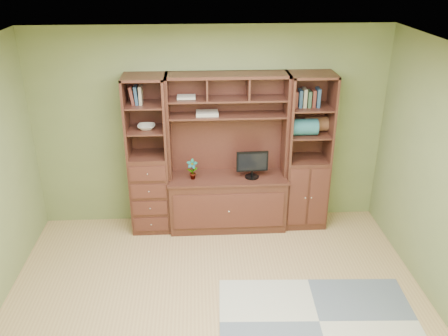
{
  "coord_description": "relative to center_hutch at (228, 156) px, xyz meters",
  "views": [
    {
      "loc": [
        -0.16,
        -3.76,
        3.36
      ],
      "look_at": [
        0.13,
        1.2,
        1.1
      ],
      "focal_mm": 38.0,
      "sensor_mm": 36.0,
      "label": 1
    }
  ],
  "objects": [
    {
      "name": "orchid",
      "position": [
        -0.45,
        -0.03,
        -0.16
      ],
      "size": [
        0.14,
        0.09,
        0.27
      ],
      "primitive_type": "imported",
      "color": "#9F4636",
      "rests_on": "center_hutch"
    },
    {
      "name": "right_tower",
      "position": [
        1.02,
        0.04,
        0.0
      ],
      "size": [
        0.55,
        0.45,
        2.05
      ],
      "primitive_type": "cube",
      "color": "#432017",
      "rests_on": "ground"
    },
    {
      "name": "magazines",
      "position": [
        -0.25,
        0.09,
        0.54
      ],
      "size": [
        0.27,
        0.2,
        0.04
      ],
      "primitive_type": "cube",
      "color": "#B1A997",
      "rests_on": "center_hutch"
    },
    {
      "name": "left_tower",
      "position": [
        -1.0,
        0.04,
        0.0
      ],
      "size": [
        0.5,
        0.45,
        2.05
      ],
      "primitive_type": "cube",
      "color": "#432017",
      "rests_on": "ground"
    },
    {
      "name": "bowl",
      "position": [
        -1.0,
        0.04,
        0.39
      ],
      "size": [
        0.22,
        0.22,
        0.05
      ],
      "primitive_type": "imported",
      "color": "silver",
      "rests_on": "left_tower"
    },
    {
      "name": "rug",
      "position": [
        0.79,
        -1.89,
        -1.02
      ],
      "size": [
        2.05,
        1.42,
        0.01
      ],
      "primitive_type": "cube",
      "rotation": [
        0.0,
        0.0,
        -0.05
      ],
      "color": "gray",
      "rests_on": "ground"
    },
    {
      "name": "room",
      "position": [
        -0.21,
        -1.73,
        0.28
      ],
      "size": [
        4.6,
        4.1,
        2.64
      ],
      "color": "tan",
      "rests_on": "ground"
    },
    {
      "name": "blanket_red",
      "position": [
        1.15,
        0.12,
        0.36
      ],
      "size": [
        0.33,
        0.18,
        0.18
      ],
      "primitive_type": "cube",
      "color": "brown",
      "rests_on": "right_tower"
    },
    {
      "name": "center_hutch",
      "position": [
        0.0,
        0.0,
        0.0
      ],
      "size": [
        1.54,
        0.53,
        2.05
      ],
      "primitive_type": "cube",
      "color": "#432017",
      "rests_on": "ground"
    },
    {
      "name": "blanket_teal",
      "position": [
        0.93,
        -0.01,
        0.37
      ],
      "size": [
        0.35,
        0.2,
        0.2
      ],
      "primitive_type": "cube",
      "color": "#276067",
      "rests_on": "right_tower"
    },
    {
      "name": "monitor",
      "position": [
        0.31,
        -0.03,
        -0.05
      ],
      "size": [
        0.41,
        0.19,
        0.49
      ],
      "primitive_type": "cube",
      "rotation": [
        0.0,
        0.0,
        0.04
      ],
      "color": "black",
      "rests_on": "center_hutch"
    }
  ]
}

